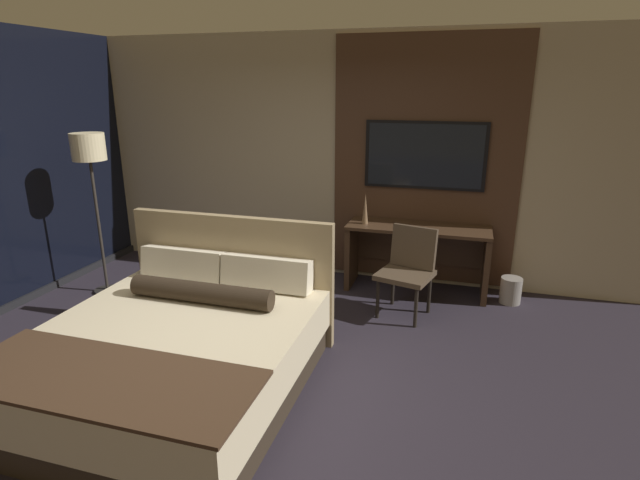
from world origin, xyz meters
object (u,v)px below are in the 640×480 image
(desk, at_px, (417,247))
(tv, at_px, (425,155))
(desk_chair, at_px, (409,264))
(floor_lamp, at_px, (90,160))
(bed, at_px, (177,351))
(waste_bin, at_px, (511,290))
(vase_tall, at_px, (365,209))

(desk, distance_m, tv, 1.01)
(desk_chair, height_order, floor_lamp, floor_lamp)
(tv, distance_m, desk_chair, 1.28)
(desk, relative_size, floor_lamp, 0.88)
(bed, bearing_deg, desk_chair, 51.06)
(bed, bearing_deg, waste_bin, 43.40)
(desk_chair, bearing_deg, desk, 102.66)
(bed, xyz_separation_m, desk, (1.51, 2.47, 0.18))
(floor_lamp, bearing_deg, waste_bin, 12.69)
(floor_lamp, bearing_deg, desk, 17.68)
(bed, relative_size, vase_tall, 6.37)
(desk, height_order, tv, tv)
(desk_chair, bearing_deg, floor_lamp, -157.92)
(bed, bearing_deg, floor_lamp, 141.82)
(floor_lamp, height_order, vase_tall, floor_lamp)
(bed, xyz_separation_m, waste_bin, (2.52, 2.38, -0.18))
(vase_tall, height_order, waste_bin, vase_tall)
(desk_chair, bearing_deg, waste_bin, 42.15)
(bed, distance_m, tv, 3.29)
(tv, relative_size, vase_tall, 3.93)
(desk, distance_m, desk_chair, 0.62)
(bed, relative_size, tv, 1.62)
(vase_tall, bearing_deg, desk_chair, -43.26)
(bed, relative_size, desk, 1.38)
(floor_lamp, bearing_deg, tv, 21.02)
(bed, relative_size, waste_bin, 7.56)
(bed, height_order, floor_lamp, floor_lamp)
(desk, relative_size, vase_tall, 4.62)
(tv, height_order, waste_bin, tv)
(waste_bin, bearing_deg, desk_chair, -152.41)
(bed, height_order, desk_chair, bed)
(desk_chair, bearing_deg, bed, -114.38)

